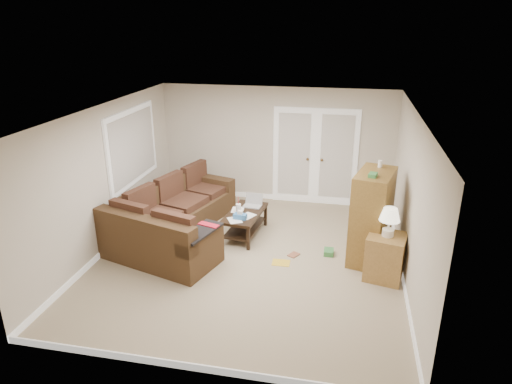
% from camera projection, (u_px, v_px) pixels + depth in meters
% --- Properties ---
extents(floor, '(5.50, 5.50, 0.00)m').
position_uv_depth(floor, '(249.00, 257.00, 7.77)').
color(floor, tan).
rests_on(floor, ground).
extents(ceiling, '(5.00, 5.50, 0.02)m').
position_uv_depth(ceiling, '(248.00, 111.00, 6.88)').
color(ceiling, white).
rests_on(ceiling, wall_back).
extents(wall_left, '(0.02, 5.50, 2.50)m').
position_uv_depth(wall_left, '(106.00, 179.00, 7.79)').
color(wall_left, beige).
rests_on(wall_left, floor).
extents(wall_right, '(0.02, 5.50, 2.50)m').
position_uv_depth(wall_right, '(411.00, 200.00, 6.86)').
color(wall_right, beige).
rests_on(wall_right, floor).
extents(wall_back, '(5.00, 0.02, 2.50)m').
position_uv_depth(wall_back, '(276.00, 145.00, 9.85)').
color(wall_back, beige).
rests_on(wall_back, floor).
extents(wall_front, '(5.00, 0.02, 2.50)m').
position_uv_depth(wall_front, '(193.00, 278.00, 4.81)').
color(wall_front, beige).
rests_on(wall_front, floor).
extents(baseboards, '(5.00, 5.50, 0.10)m').
position_uv_depth(baseboards, '(249.00, 255.00, 7.76)').
color(baseboards, white).
rests_on(baseboards, floor).
extents(french_doors, '(1.80, 0.05, 2.13)m').
position_uv_depth(french_doors, '(315.00, 157.00, 9.73)').
color(french_doors, white).
rests_on(french_doors, floor).
extents(window_left, '(0.05, 1.92, 1.42)m').
position_uv_depth(window_left, '(133.00, 147.00, 8.59)').
color(window_left, white).
rests_on(window_left, wall_left).
extents(sectional_sofa, '(2.15, 3.37, 0.91)m').
position_uv_depth(sectional_sofa, '(172.00, 222.00, 8.29)').
color(sectional_sofa, '#442E1A').
rests_on(sectional_sofa, floor).
extents(coffee_table, '(0.69, 1.20, 0.78)m').
position_uv_depth(coffee_table, '(245.00, 222.00, 8.50)').
color(coffee_table, black).
rests_on(coffee_table, floor).
extents(tv_armoire, '(0.75, 1.06, 1.66)m').
position_uv_depth(tv_armoire, '(371.00, 216.00, 7.46)').
color(tv_armoire, brown).
rests_on(tv_armoire, floor).
extents(side_cabinet, '(0.67, 0.67, 1.18)m').
position_uv_depth(side_cabinet, '(386.00, 253.00, 7.03)').
color(side_cabinet, olive).
rests_on(side_cabinet, floor).
extents(space_heater, '(0.13, 0.12, 0.29)m').
position_uv_depth(space_heater, '(362.00, 205.00, 9.57)').
color(space_heater, white).
rests_on(space_heater, floor).
extents(floor_magazine, '(0.30, 0.24, 0.01)m').
position_uv_depth(floor_magazine, '(281.00, 263.00, 7.60)').
color(floor_magazine, gold).
rests_on(floor_magazine, floor).
extents(floor_greenbox, '(0.17, 0.22, 0.09)m').
position_uv_depth(floor_greenbox, '(329.00, 252.00, 7.86)').
color(floor_greenbox, '#387B3C').
rests_on(floor_greenbox, floor).
extents(floor_book, '(0.23, 0.25, 0.02)m').
position_uv_depth(floor_book, '(290.00, 253.00, 7.89)').
color(floor_book, brown).
rests_on(floor_book, floor).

